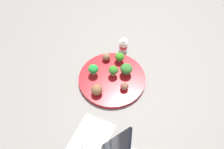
{
  "coord_description": "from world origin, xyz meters",
  "views": [
    {
      "loc": [
        0.46,
        0.2,
        0.7
      ],
      "look_at": [
        0.0,
        0.0,
        0.04
      ],
      "focal_mm": 32.62,
      "sensor_mm": 36.0,
      "label": 1
    }
  ],
  "objects_px": {
    "broccoli_floret_front_right": "(126,69)",
    "plate": "(112,78)",
    "meatball_front_right": "(106,57)",
    "meatball_back_right": "(97,90)",
    "yogurt_bottle": "(123,46)",
    "broccoli_floret_far_rim": "(112,70)",
    "meatball_front_left": "(124,86)",
    "napkin": "(90,140)",
    "broccoli_floret_back_right": "(120,57)",
    "knife": "(84,139)",
    "fork": "(93,144)",
    "broccoli_floret_center": "(93,69)"
  },
  "relations": [
    {
      "from": "broccoli_floret_front_right",
      "to": "plate",
      "type": "bearing_deg",
      "value": -47.82
    },
    {
      "from": "broccoli_floret_front_right",
      "to": "meatball_front_right",
      "type": "xyz_separation_m",
      "value": [
        -0.04,
        -0.11,
        -0.01
      ]
    },
    {
      "from": "meatball_back_right",
      "to": "yogurt_bottle",
      "type": "xyz_separation_m",
      "value": [
        -0.27,
        0.0,
        -0.01
      ]
    },
    {
      "from": "broccoli_floret_far_rim",
      "to": "yogurt_bottle",
      "type": "distance_m",
      "value": 0.17
    },
    {
      "from": "meatball_front_left",
      "to": "napkin",
      "type": "relative_size",
      "value": 0.19
    },
    {
      "from": "napkin",
      "to": "broccoli_floret_back_right",
      "type": "bearing_deg",
      "value": -173.63
    },
    {
      "from": "meatball_front_right",
      "to": "plate",
      "type": "bearing_deg",
      "value": 38.02
    },
    {
      "from": "yogurt_bottle",
      "to": "knife",
      "type": "bearing_deg",
      "value": 4.61
    },
    {
      "from": "broccoli_floret_far_rim",
      "to": "meatball_back_right",
      "type": "height_order",
      "value": "broccoli_floret_far_rim"
    },
    {
      "from": "broccoli_floret_back_right",
      "to": "yogurt_bottle",
      "type": "relative_size",
      "value": 0.65
    },
    {
      "from": "yogurt_bottle",
      "to": "napkin",
      "type": "bearing_deg",
      "value": 7.05
    },
    {
      "from": "meatball_front_left",
      "to": "meatball_front_right",
      "type": "height_order",
      "value": "meatball_front_right"
    },
    {
      "from": "broccoli_floret_far_rim",
      "to": "meatball_back_right",
      "type": "bearing_deg",
      "value": -9.7
    },
    {
      "from": "plate",
      "to": "broccoli_floret_front_right",
      "type": "relative_size",
      "value": 5.28
    },
    {
      "from": "broccoli_floret_far_rim",
      "to": "fork",
      "type": "height_order",
      "value": "broccoli_floret_far_rim"
    },
    {
      "from": "plate",
      "to": "broccoli_floret_back_right",
      "type": "bearing_deg",
      "value": -176.27
    },
    {
      "from": "broccoli_floret_far_rim",
      "to": "meatball_front_right",
      "type": "relative_size",
      "value": 1.39
    },
    {
      "from": "fork",
      "to": "knife",
      "type": "distance_m",
      "value": 0.04
    },
    {
      "from": "napkin",
      "to": "broccoli_floret_front_right",
      "type": "bearing_deg",
      "value": 177.88
    },
    {
      "from": "meatball_front_right",
      "to": "napkin",
      "type": "bearing_deg",
      "value": 15.62
    },
    {
      "from": "fork",
      "to": "broccoli_floret_center",
      "type": "bearing_deg",
      "value": -153.68
    },
    {
      "from": "broccoli_floret_back_right",
      "to": "broccoli_floret_front_right",
      "type": "distance_m",
      "value": 0.08
    },
    {
      "from": "meatball_front_right",
      "to": "knife",
      "type": "distance_m",
      "value": 0.37
    },
    {
      "from": "broccoli_floret_front_right",
      "to": "meatball_front_left",
      "type": "relative_size",
      "value": 1.63
    },
    {
      "from": "broccoli_floret_front_right",
      "to": "napkin",
      "type": "bearing_deg",
      "value": -2.12
    },
    {
      "from": "meatball_front_right",
      "to": "broccoli_floret_back_right",
      "type": "bearing_deg",
      "value": 105.8
    },
    {
      "from": "yogurt_bottle",
      "to": "broccoli_floret_front_right",
      "type": "bearing_deg",
      "value": 25.86
    },
    {
      "from": "meatball_front_left",
      "to": "knife",
      "type": "distance_m",
      "value": 0.25
    },
    {
      "from": "napkin",
      "to": "knife",
      "type": "relative_size",
      "value": 1.17
    },
    {
      "from": "meatball_front_left",
      "to": "knife",
      "type": "xyz_separation_m",
      "value": [
        0.24,
        -0.05,
        -0.02
      ]
    },
    {
      "from": "meatball_back_right",
      "to": "fork",
      "type": "bearing_deg",
      "value": 22.18
    },
    {
      "from": "meatball_front_right",
      "to": "broccoli_floret_far_rim",
      "type": "bearing_deg",
      "value": 41.28
    },
    {
      "from": "broccoli_floret_center",
      "to": "knife",
      "type": "relative_size",
      "value": 0.35
    },
    {
      "from": "broccoli_floret_back_right",
      "to": "broccoli_floret_front_right",
      "type": "bearing_deg",
      "value": 43.41
    },
    {
      "from": "broccoli_floret_back_right",
      "to": "broccoli_floret_center",
      "type": "bearing_deg",
      "value": -32.8
    },
    {
      "from": "meatball_front_left",
      "to": "fork",
      "type": "xyz_separation_m",
      "value": [
        0.24,
        -0.02,
        -0.02
      ]
    },
    {
      "from": "plate",
      "to": "meatball_back_right",
      "type": "xyz_separation_m",
      "value": [
        0.09,
        -0.02,
        0.03
      ]
    },
    {
      "from": "broccoli_floret_far_rim",
      "to": "broccoli_floret_center",
      "type": "height_order",
      "value": "broccoli_floret_center"
    },
    {
      "from": "broccoli_floret_center",
      "to": "broccoli_floret_far_rim",
      "type": "bearing_deg",
      "value": 111.01
    },
    {
      "from": "napkin",
      "to": "broccoli_floret_center",
      "type": "bearing_deg",
      "value": -156.15
    },
    {
      "from": "broccoli_floret_center",
      "to": "meatball_front_right",
      "type": "bearing_deg",
      "value": 171.18
    },
    {
      "from": "broccoli_floret_back_right",
      "to": "napkin",
      "type": "relative_size",
      "value": 0.26
    },
    {
      "from": "meatball_front_left",
      "to": "meatball_front_right",
      "type": "distance_m",
      "value": 0.17
    },
    {
      "from": "plate",
      "to": "meatball_front_right",
      "type": "bearing_deg",
      "value": -141.98
    },
    {
      "from": "broccoli_floret_center",
      "to": "fork",
      "type": "bearing_deg",
      "value": 26.32
    },
    {
      "from": "broccoli_floret_front_right",
      "to": "fork",
      "type": "relative_size",
      "value": 0.44
    },
    {
      "from": "meatball_front_left",
      "to": "fork",
      "type": "distance_m",
      "value": 0.25
    },
    {
      "from": "knife",
      "to": "yogurt_bottle",
      "type": "height_order",
      "value": "yogurt_bottle"
    },
    {
      "from": "meatball_back_right",
      "to": "knife",
      "type": "xyz_separation_m",
      "value": [
        0.18,
        0.04,
        -0.03
      ]
    },
    {
      "from": "broccoli_floret_back_right",
      "to": "meatball_front_right",
      "type": "distance_m",
      "value": 0.06
    }
  ]
}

